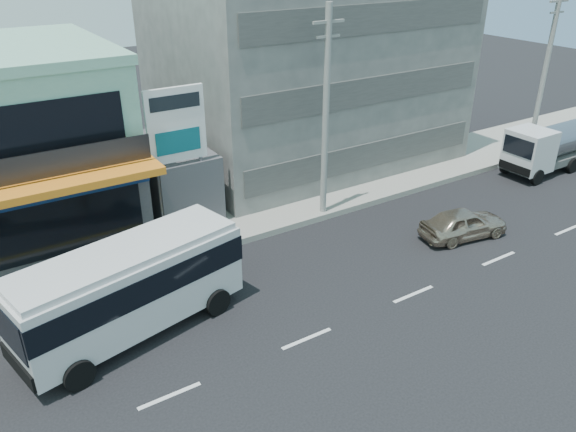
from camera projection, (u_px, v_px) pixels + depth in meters
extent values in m
plane|color=black|center=(307.00, 339.00, 19.30)|extent=(120.00, 120.00, 0.00)
cube|color=gray|center=(283.00, 203.00, 28.82)|extent=(70.00, 5.00, 0.30)
cube|color=black|center=(0.00, 240.00, 21.29)|extent=(11.00, 0.06, 2.60)
cube|color=gray|center=(305.00, 42.00, 32.33)|extent=(16.00, 12.00, 14.00)
cube|color=#424146|center=(170.00, 179.00, 27.58)|extent=(3.00, 6.00, 3.50)
cylinder|color=slate|center=(174.00, 149.00, 26.01)|extent=(1.50, 1.50, 0.15)
cylinder|color=gray|center=(158.00, 175.00, 24.08)|extent=(0.16, 0.16, 6.50)
cylinder|color=gray|center=(201.00, 166.00, 25.04)|extent=(0.16, 0.16, 6.50)
cube|color=white|center=(176.00, 125.00, 23.65)|extent=(2.60, 0.18, 3.20)
cylinder|color=#999993|center=(326.00, 118.00, 25.55)|extent=(0.30, 0.30, 10.00)
cube|color=#999993|center=(329.00, 22.00, 23.68)|extent=(1.60, 0.12, 0.12)
cube|color=#999993|center=(328.00, 36.00, 23.95)|extent=(1.20, 0.10, 0.10)
cylinder|color=#999993|center=(544.00, 76.00, 33.27)|extent=(0.30, 0.30, 10.00)
cube|color=#999993|center=(559.00, 1.00, 31.40)|extent=(1.60, 0.12, 0.12)
cube|color=#999993|center=(557.00, 12.00, 31.66)|extent=(1.20, 0.10, 0.10)
cube|color=silver|center=(130.00, 288.00, 18.91)|extent=(8.16, 4.11, 2.57)
cube|color=black|center=(128.00, 275.00, 18.68)|extent=(8.23, 4.17, 0.95)
cube|color=silver|center=(124.00, 252.00, 18.29)|extent=(7.90, 3.84, 0.22)
cylinder|color=black|center=(79.00, 375.00, 17.00)|extent=(1.05, 0.52, 1.00)
cylinder|color=black|center=(44.00, 338.00, 18.55)|extent=(1.05, 0.52, 1.00)
cylinder|color=black|center=(217.00, 302.00, 20.41)|extent=(1.05, 0.52, 1.00)
cylinder|color=black|center=(178.00, 276.00, 21.95)|extent=(1.05, 0.52, 1.00)
imported|color=#BEAA91|center=(464.00, 223.00, 25.56)|extent=(4.35, 2.36, 1.40)
cube|color=silver|center=(529.00, 150.00, 31.58)|extent=(2.15, 2.15, 2.32)
cube|color=#595956|center=(553.00, 157.00, 33.21)|extent=(7.14, 2.00, 0.45)
cylinder|color=gray|center=(566.00, 138.00, 33.16)|extent=(5.00, 1.90, 1.87)
cylinder|color=black|center=(537.00, 177.00, 31.17)|extent=(0.89, 0.27, 0.89)
cylinder|color=black|center=(506.00, 166.00, 32.71)|extent=(0.89, 0.27, 0.89)
cylinder|color=black|center=(572.00, 165.00, 32.77)|extent=(0.89, 0.27, 0.89)
cylinder|color=black|center=(541.00, 155.00, 34.31)|extent=(0.89, 0.27, 0.89)
cylinder|color=black|center=(560.00, 150.00, 35.22)|extent=(0.89, 0.27, 0.89)
imported|color=maroon|center=(143.00, 293.00, 20.97)|extent=(1.86, 1.04, 0.93)
imported|color=#66594C|center=(140.00, 271.00, 20.55)|extent=(0.55, 0.70, 1.70)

